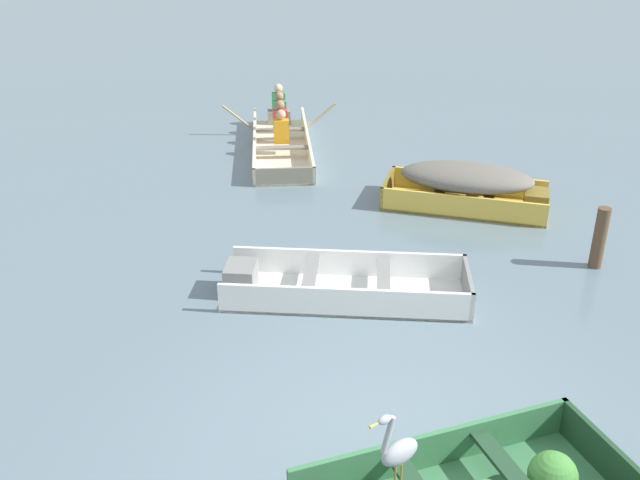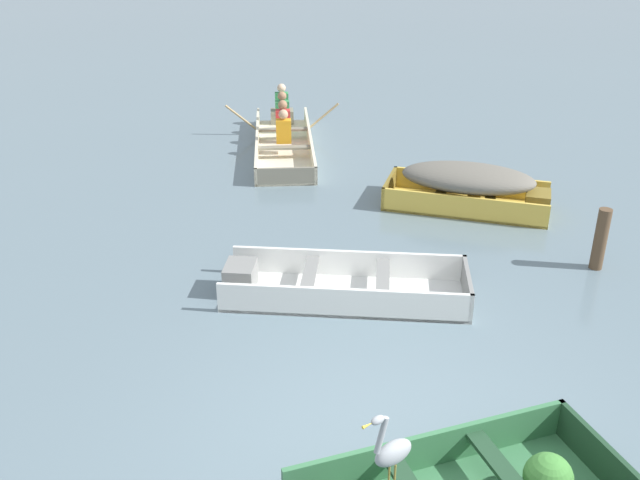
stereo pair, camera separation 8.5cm
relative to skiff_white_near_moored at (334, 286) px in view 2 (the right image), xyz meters
The scene contains 6 objects.
ground_plane 2.78m from the skiff_white_near_moored, 100.22° to the right, with size 80.00×80.00×0.00m, color slate.
skiff_white_near_moored is the anchor object (origin of this frame).
skiff_yellow_mid_moored 3.50m from the skiff_white_near_moored, 31.50° to the left, with size 2.62×2.33×0.69m.
rowboat_cream_with_crew 5.89m from the skiff_white_near_moored, 78.07° to the left, with size 2.45×3.94×0.89m.
heron_on_dinghy 3.78m from the skiff_white_near_moored, 105.49° to the right, with size 0.46×0.22×0.84m.
mooring_post 3.54m from the skiff_white_near_moored, ahead, with size 0.17×0.17×0.84m, color brown.
Camera 2 is at (-2.32, -4.27, 4.41)m, focal length 40.00 mm.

